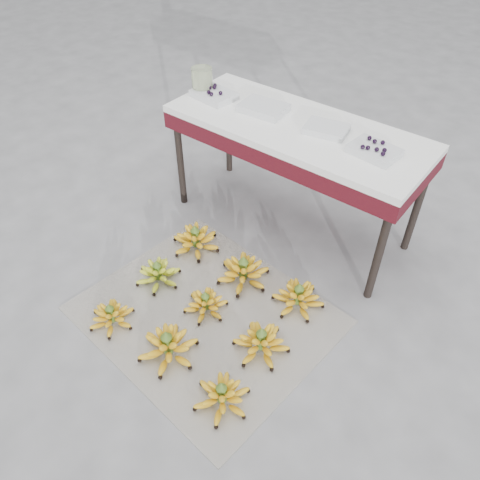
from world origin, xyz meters
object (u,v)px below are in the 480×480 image
Objects in this scene: bunch_mid_left at (158,274)px; bunch_mid_center at (206,304)px; bunch_front_center at (168,347)px; bunch_back_right at (298,298)px; vendor_table at (296,137)px; bunch_front_left at (112,316)px; glass_jar at (202,81)px; tray_far_right at (374,150)px; tray_far_left at (214,94)px; bunch_back_left at (196,240)px; tray_left at (263,108)px; newspaper_mat at (206,315)px; tray_right at (326,129)px; bunch_mid_right at (261,342)px; bunch_back_center at (243,272)px; bunch_front_right at (222,396)px.

bunch_mid_left reaches higher than bunch_mid_center.
bunch_back_right is at bearing 69.89° from bunch_front_center.
bunch_front_left is at bearing -102.29° from vendor_table.
vendor_table is (0.30, 0.90, 0.58)m from bunch_mid_left.
bunch_back_right is 1.43m from glass_jar.
bunch_front_center is at bearing -21.85° from bunch_mid_left.
tray_far_right is at bearing 76.92° from bunch_front_left.
tray_far_left is at bearing 126.21° from bunch_front_center.
glass_jar reaches higher than bunch_front_left.
bunch_front_center reaches higher than bunch_back_left.
tray_far_right is (0.72, -0.03, 0.00)m from tray_left.
newspaper_mat is 3.78× the size of bunch_front_center.
tray_right is at bearing 2.29° from tray_left.
bunch_back_left is 1.02m from tray_right.
bunch_back_left is at bearing 140.99° from bunch_mid_right.
bunch_back_center reaches higher than bunch_front_left.
tray_left reaches higher than bunch_mid_right.
tray_far_left is (-0.68, 1.19, 0.68)m from bunch_front_center.
bunch_back_left is (-0.79, 0.70, 0.01)m from bunch_front_right.
bunch_front_right is 0.21× the size of vendor_table.
bunch_front_left is 1.89× the size of glass_jar.
bunch_mid_center is 1.01× the size of tray_left.
bunch_mid_right is at bearing -38.31° from glass_jar.
tray_far_left is 1.71× the size of glass_jar.
tray_far_right is (0.42, 0.87, 0.69)m from bunch_mid_center.
bunch_back_center is at bearing 89.79° from newspaper_mat.
tray_right is (0.49, 0.58, 0.68)m from bunch_back_left.
glass_jar is at bearing 156.94° from bunch_back_right.
tray_far_left is (-0.58, -0.03, 0.11)m from vendor_table.
tray_right is (0.11, 0.92, 0.69)m from bunch_mid_center.
tray_far_left is at bearing 113.89° from bunch_back_left.
tray_right is at bearing 3.77° from glass_jar.
tray_left reaches higher than newspaper_mat.
bunch_mid_left is at bearing -108.52° from vendor_table.
glass_jar reaches higher than tray_far_right.
bunch_mid_right is at bearing -85.54° from bunch_back_right.
newspaper_mat is 4.13× the size of bunch_front_left.
bunch_back_right is (0.75, 0.00, -0.00)m from bunch_back_left.
bunch_front_center is at bearing -56.97° from glass_jar.
bunch_back_center is at bearing -98.34° from tray_right.
bunch_mid_center is at bearing 131.20° from newspaper_mat.
newspaper_mat is at bearing -85.52° from bunch_back_center.
bunch_back_right is at bearing -52.15° from vendor_table.
bunch_back_left is (-0.04, 0.71, 0.01)m from bunch_front_left.
bunch_mid_right reaches higher than bunch_mid_center.
vendor_table is at bearing 102.19° from bunch_mid_right.
bunch_front_right is at bearing -84.18° from bunch_back_right.
bunch_mid_center is 1.10× the size of tray_right.
bunch_front_right is 1.41m from tray_far_right.
glass_jar reaches higher than vendor_table.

